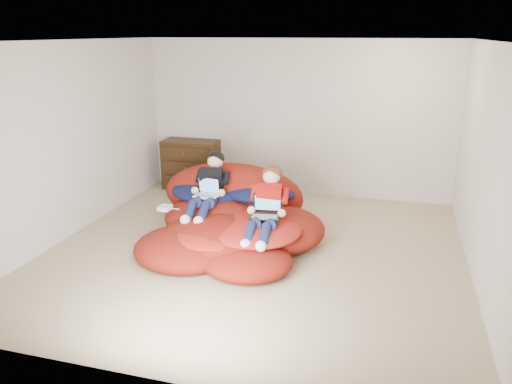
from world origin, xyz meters
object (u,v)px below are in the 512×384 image
Objects in this scene: beanbag_pile at (231,220)px; younger_boy at (267,204)px; laptop_white at (207,191)px; dresser at (191,165)px; older_boy at (209,185)px; laptop_black at (266,210)px.

younger_boy is at bearing -28.49° from beanbag_pile.
dresser is at bearing 118.46° from laptop_white.
older_boy is 0.99m from laptop_black.
dresser is 2.48× the size of laptop_black.
laptop_white is 0.87× the size of laptop_black.
beanbag_pile reaches higher than laptop_black.
laptop_white is (-0.88, 0.32, -0.02)m from younger_boy.
dresser reaches higher than laptop_white.
beanbag_pile is 0.54m from older_boy.
beanbag_pile is at bearing -16.20° from older_boy.
beanbag_pile is at bearing 148.48° from laptop_black.
laptop_black is (0.88, -0.44, -0.12)m from older_boy.
beanbag_pile is 2.27× the size of older_boy.
older_boy reaches higher than laptop_black.
older_boy reaches higher than beanbag_pile.
laptop_white is at bearing 157.84° from laptop_black.
younger_boy is (0.56, -0.30, 0.37)m from beanbag_pile.
beanbag_pile reaches higher than dresser.
younger_boy is at bearing -19.92° from laptop_white.
younger_boy reaches higher than laptop_white.
laptop_white is at bearing -90.00° from older_boy.
laptop_black is at bearing -26.36° from older_boy.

